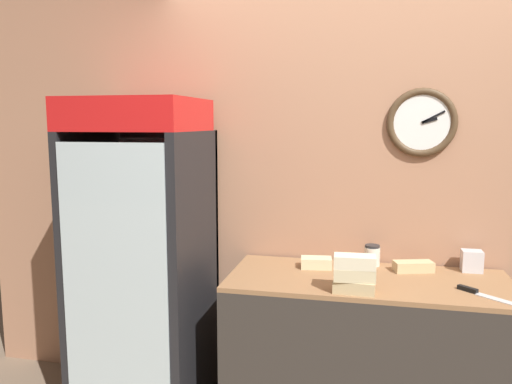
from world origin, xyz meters
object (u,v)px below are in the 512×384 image
object	(u,v)px
condiment_jar	(372,255)
sandwich_stack_middle	(354,274)
napkin_dispenser	(472,261)
sandwich_stack_bottom	(354,286)
beverage_cooler	(147,244)
chefs_knife	(477,293)
sandwich_stack_top	(355,262)
sandwich_flat_right	(316,263)
sandwich_flat_left	(413,266)

from	to	relation	value
condiment_jar	sandwich_stack_middle	bearing A→B (deg)	-99.99
condiment_jar	napkin_dispenser	bearing A→B (deg)	0.08
sandwich_stack_bottom	sandwich_stack_middle	xyz separation A→B (m)	(0.00, 0.00, 0.06)
beverage_cooler	chefs_knife	world-z (taller)	beverage_cooler
sandwich_stack_top	chefs_knife	xyz separation A→B (m)	(0.59, 0.11, -0.15)
sandwich_stack_top	condiment_jar	world-z (taller)	sandwich_stack_top
sandwich_flat_right	napkin_dispenser	world-z (taller)	napkin_dispenser
beverage_cooler	sandwich_stack_middle	bearing A→B (deg)	-12.00
beverage_cooler	sandwich_flat_left	distance (m)	1.54
chefs_knife	condiment_jar	xyz separation A→B (m)	(-0.50, 0.39, 0.05)
chefs_knife	sandwich_stack_top	bearing A→B (deg)	-169.44
sandwich_stack_bottom	sandwich_stack_top	bearing A→B (deg)	0.00
sandwich_stack_middle	sandwich_flat_right	world-z (taller)	sandwich_stack_middle
sandwich_stack_bottom	sandwich_stack_top	size ratio (longest dim) A/B	1.00
sandwich_stack_middle	sandwich_flat_right	bearing A→B (deg)	120.32
sandwich_flat_right	condiment_jar	distance (m)	0.34
sandwich_stack_middle	napkin_dispenser	size ratio (longest dim) A/B	1.72
sandwich_stack_bottom	sandwich_flat_left	xyz separation A→B (m)	(0.32, 0.43, -0.00)
sandwich_stack_top	sandwich_flat_left	bearing A→B (deg)	53.83
sandwich_stack_middle	condiment_jar	xyz separation A→B (m)	(0.09, 0.50, -0.03)
chefs_knife	sandwich_stack_middle	bearing A→B (deg)	-169.44
chefs_knife	sandwich_flat_right	bearing A→B (deg)	161.41
beverage_cooler	sandwich_flat_left	xyz separation A→B (m)	(1.53, 0.17, -0.09)
beverage_cooler	sandwich_flat_right	world-z (taller)	beverage_cooler
condiment_jar	sandwich_flat_right	bearing A→B (deg)	-158.97
beverage_cooler	sandwich_stack_bottom	bearing A→B (deg)	-12.00
sandwich_flat_left	chefs_knife	distance (m)	0.42
chefs_knife	condiment_jar	size ratio (longest dim) A/B	1.95
beverage_cooler	sandwich_stack_top	world-z (taller)	beverage_cooler
chefs_knife	condiment_jar	bearing A→B (deg)	141.79
sandwich_stack_top	sandwich_stack_middle	bearing A→B (deg)	0.00
beverage_cooler	sandwich_stack_bottom	distance (m)	1.24
beverage_cooler	condiment_jar	world-z (taller)	beverage_cooler
sandwich_stack_middle	napkin_dispenser	bearing A→B (deg)	38.49
beverage_cooler	sandwich_stack_top	size ratio (longest dim) A/B	9.07
sandwich_stack_top	sandwich_flat_left	xyz separation A→B (m)	(0.32, 0.43, -0.13)
napkin_dispenser	condiment_jar	bearing A→B (deg)	-179.92
sandwich_stack_bottom	sandwich_stack_middle	bearing A→B (deg)	0.00
sandwich_stack_bottom	sandwich_flat_right	distance (m)	0.44
sandwich_stack_middle	sandwich_flat_left	bearing A→B (deg)	53.83
condiment_jar	napkin_dispenser	distance (m)	0.55
beverage_cooler	napkin_dispenser	bearing A→B (deg)	7.59
sandwich_stack_middle	beverage_cooler	bearing A→B (deg)	168.00
sandwich_stack_middle	napkin_dispenser	world-z (taller)	sandwich_stack_middle
napkin_dispenser	sandwich_stack_bottom	bearing A→B (deg)	-141.51
sandwich_flat_left	napkin_dispenser	world-z (taller)	napkin_dispenser
sandwich_stack_top	sandwich_flat_left	world-z (taller)	sandwich_stack_top
sandwich_stack_top	sandwich_flat_left	size ratio (longest dim) A/B	0.88
sandwich_stack_top	napkin_dispenser	bearing A→B (deg)	38.49
sandwich_flat_left	condiment_jar	size ratio (longest dim) A/B	1.89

